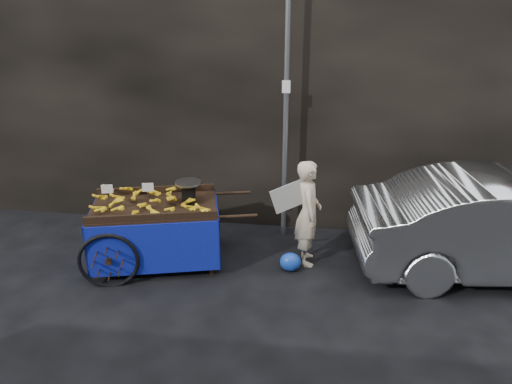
# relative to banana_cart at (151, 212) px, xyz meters

# --- Properties ---
(ground) EXTENTS (80.00, 80.00, 0.00)m
(ground) POSITION_rel_banana_cart_xyz_m (1.48, -0.12, -0.80)
(ground) COLOR black
(ground) RESTS_ON ground
(building_wall) EXTENTS (13.50, 2.00, 5.00)m
(building_wall) POSITION_rel_banana_cart_xyz_m (1.87, 2.48, 1.70)
(building_wall) COLOR black
(building_wall) RESTS_ON ground
(street_pole) EXTENTS (0.12, 0.10, 4.00)m
(street_pole) POSITION_rel_banana_cart_xyz_m (1.78, 1.18, 1.20)
(street_pole) COLOR slate
(street_pole) RESTS_ON ground
(banana_cart) EXTENTS (2.59, 1.65, 1.30)m
(banana_cart) POSITION_rel_banana_cart_xyz_m (0.00, 0.00, 0.00)
(banana_cart) COLOR black
(banana_cart) RESTS_ON ground
(vendor) EXTENTS (0.76, 0.60, 1.54)m
(vendor) POSITION_rel_banana_cart_xyz_m (2.19, 0.34, -0.03)
(vendor) COLOR beige
(vendor) RESTS_ON ground
(plastic_bag) EXTENTS (0.30, 0.24, 0.27)m
(plastic_bag) POSITION_rel_banana_cart_xyz_m (1.98, 0.04, -0.67)
(plastic_bag) COLOR #1842B7
(plastic_bag) RESTS_ON ground
(parked_car) EXTENTS (4.42, 2.02, 1.40)m
(parked_car) POSITION_rel_banana_cart_xyz_m (4.96, 0.45, -0.10)
(parked_car) COLOR #BABDC2
(parked_car) RESTS_ON ground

